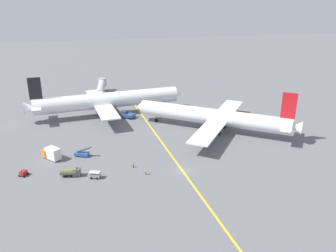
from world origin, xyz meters
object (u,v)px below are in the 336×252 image
at_px(airliner_at_gate_left, 107,100).
at_px(gse_fuel_bowser_stubby, 71,172).
at_px(pushback_tug, 127,115).
at_px(ground_crew_ramp_agent_by_cones, 133,165).
at_px(gse_belt_loader_portside, 82,154).
at_px(airliner_being_pushed, 213,117).
at_px(jet_bridge, 101,86).
at_px(ground_crew_wing_walker_right, 146,172).
at_px(gse_catering_truck_tall, 52,153).
at_px(gse_baggage_cart_trailing, 95,175).
at_px(gse_gpu_cart_small, 23,173).

height_order(airliner_at_gate_left, gse_fuel_bowser_stubby, airliner_at_gate_left).
xyz_separation_m(pushback_tug, ground_crew_ramp_agent_by_cones, (-4.22, -40.95, -0.39)).
height_order(pushback_tug, gse_belt_loader_portside, gse_belt_loader_portside).
relative_size(airliner_at_gate_left, pushback_tug, 7.53).
relative_size(airliner_being_pushed, pushback_tug, 6.04).
height_order(gse_belt_loader_portside, jet_bridge, jet_bridge).
relative_size(pushback_tug, jet_bridge, 0.35).
bearing_deg(jet_bridge, ground_crew_wing_walker_right, -86.63).
height_order(ground_crew_wing_walker_right, jet_bridge, jet_bridge).
distance_m(ground_crew_wing_walker_right, ground_crew_ramp_agent_by_cones, 5.31).
bearing_deg(pushback_tug, jet_bridge, 100.78).
bearing_deg(gse_belt_loader_portside, gse_fuel_bowser_stubby, -105.27).
xyz_separation_m(airliner_at_gate_left, ground_crew_wing_walker_right, (4.68, -50.84, -4.84)).
height_order(airliner_at_gate_left, jet_bridge, airliner_at_gate_left).
height_order(gse_catering_truck_tall, ground_crew_ramp_agent_by_cones, gse_catering_truck_tall).
xyz_separation_m(gse_belt_loader_portside, ground_crew_ramp_agent_by_cones, (13.07, -10.64, -0.02)).
bearing_deg(airliner_at_gate_left, gse_catering_truck_tall, -118.47).
height_order(airliner_being_pushed, gse_baggage_cart_trailing, airliner_being_pushed).
height_order(pushback_tug, jet_bridge, jet_bridge).
relative_size(airliner_at_gate_left, airliner_being_pushed, 1.25).
xyz_separation_m(airliner_being_pushed, ground_crew_wing_walker_right, (-28.24, -24.83, -4.09)).
height_order(pushback_tug, gse_fuel_bowser_stubby, pushback_tug).
height_order(gse_fuel_bowser_stubby, jet_bridge, jet_bridge).
xyz_separation_m(gse_catering_truck_tall, ground_crew_ramp_agent_by_cones, (21.29, -11.00, -0.95)).
relative_size(airliner_at_gate_left, ground_crew_wing_walker_right, 35.55).
distance_m(airliner_at_gate_left, gse_fuel_bowser_stubby, 49.01).
bearing_deg(airliner_being_pushed, ground_crew_ramp_agent_by_cones, -146.75).
bearing_deg(gse_fuel_bowser_stubby, airliner_being_pushed, 23.93).
xyz_separation_m(gse_catering_truck_tall, gse_belt_loader_portside, (8.22, -0.36, -0.93)).
distance_m(airliner_being_pushed, jet_bridge, 64.00).
relative_size(gse_baggage_cart_trailing, gse_gpu_cart_small, 1.19).
bearing_deg(airliner_being_pushed, gse_belt_loader_portside, -167.79).
bearing_deg(ground_crew_ramp_agent_by_cones, gse_fuel_bowser_stubby, -177.65).
bearing_deg(gse_catering_truck_tall, ground_crew_ramp_agent_by_cones, -27.32).
distance_m(airliner_being_pushed, gse_belt_loader_portside, 44.94).
bearing_deg(airliner_being_pushed, pushback_tug, 141.77).
xyz_separation_m(gse_gpu_cart_small, gse_belt_loader_portside, (14.83, 7.89, 0.03)).
xyz_separation_m(pushback_tug, gse_catering_truck_tall, (-25.51, -29.95, 0.56)).
relative_size(gse_baggage_cart_trailing, ground_crew_ramp_agent_by_cones, 1.98).
bearing_deg(gse_baggage_cart_trailing, airliner_at_gate_left, 80.76).
relative_size(gse_belt_loader_portside, ground_crew_ramp_agent_by_cones, 3.19).
distance_m(airliner_at_gate_left, gse_baggage_cart_trailing, 50.20).
height_order(gse_gpu_cart_small, jet_bridge, jet_bridge).
bearing_deg(gse_catering_truck_tall, gse_baggage_cart_trailing, -52.17).
distance_m(gse_fuel_bowser_stubby, ground_crew_wing_walker_right, 19.03).
height_order(gse_catering_truck_tall, jet_bridge, jet_bridge).
relative_size(airliner_at_gate_left, jet_bridge, 2.60).
xyz_separation_m(pushback_tug, gse_gpu_cart_small, (-32.11, -38.20, -0.41)).
relative_size(gse_catering_truck_tall, ground_crew_ramp_agent_by_cones, 3.84).
relative_size(pushback_tug, gse_catering_truck_tall, 1.33).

